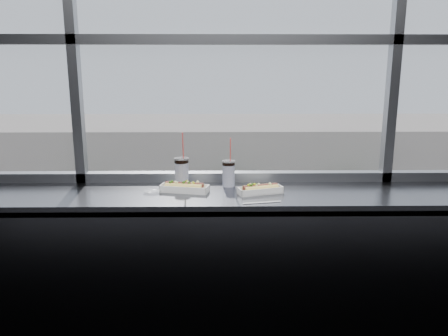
{
  "coord_description": "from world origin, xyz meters",
  "views": [
    {
      "loc": [
        -0.11,
        -1.3,
        1.83
      ],
      "look_at": [
        -0.07,
        1.23,
        1.25
      ],
      "focal_mm": 35.0,
      "sensor_mm": 36.0,
      "label": 1
    }
  ],
  "objects_px": {
    "car_near_b": "(37,318)",
    "car_near_d": "(400,316)",
    "wrapper": "(152,191)",
    "car_far_a": "(40,253)",
    "loose_straw": "(262,203)",
    "tree_center": "(232,196)",
    "pedestrian_d": "(322,223)",
    "hotdog_tray_left": "(184,187)",
    "car_near_c": "(192,320)",
    "pedestrian_b": "(225,228)",
    "tree_right": "(360,194)",
    "soda_cup_right": "(229,172)",
    "hotdog_tray_right": "(260,189)",
    "tree_left": "(82,201)",
    "soda_cup_left": "(182,171)",
    "car_far_c": "(407,250)",
    "pedestrian_a": "(141,232)"
  },
  "relations": [
    {
      "from": "pedestrian_d",
      "to": "pedestrian_b",
      "type": "distance_m",
      "value": 7.61
    },
    {
      "from": "tree_center",
      "to": "car_far_a",
      "type": "bearing_deg",
      "value": -162.52
    },
    {
      "from": "pedestrian_b",
      "to": "car_near_d",
      "type": "bearing_deg",
      "value": -55.99
    },
    {
      "from": "car_far_c",
      "to": "tree_left",
      "type": "height_order",
      "value": "tree_left"
    },
    {
      "from": "wrapper",
      "to": "car_near_d",
      "type": "xyz_separation_m",
      "value": [
        9.15,
        16.29,
        -10.93
      ]
    },
    {
      "from": "soda_cup_right",
      "to": "tree_left",
      "type": "distance_m",
      "value": 31.16
    },
    {
      "from": "hotdog_tray_right",
      "to": "soda_cup_right",
      "type": "height_order",
      "value": "soda_cup_right"
    },
    {
      "from": "car_near_b",
      "to": "car_near_d",
      "type": "relative_size",
      "value": 1.04
    },
    {
      "from": "soda_cup_left",
      "to": "tree_center",
      "type": "height_order",
      "value": "soda_cup_left"
    },
    {
      "from": "car_near_b",
      "to": "car_near_c",
      "type": "height_order",
      "value": "car_near_b"
    },
    {
      "from": "hotdog_tray_left",
      "to": "tree_center",
      "type": "xyz_separation_m",
      "value": [
        1.22,
        28.26,
        -8.42
      ]
    },
    {
      "from": "tree_center",
      "to": "soda_cup_right",
      "type": "bearing_deg",
      "value": -91.93
    },
    {
      "from": "tree_left",
      "to": "car_near_c",
      "type": "bearing_deg",
      "value": -54.03
    },
    {
      "from": "loose_straw",
      "to": "tree_center",
      "type": "height_order",
      "value": "loose_straw"
    },
    {
      "from": "wrapper",
      "to": "pedestrian_b",
      "type": "xyz_separation_m",
      "value": [
        0.92,
        28.49,
        -10.99
      ]
    },
    {
      "from": "wrapper",
      "to": "tree_right",
      "type": "relative_size",
      "value": 0.02
    },
    {
      "from": "pedestrian_a",
      "to": "car_near_c",
      "type": "bearing_deg",
      "value": 111.1
    },
    {
      "from": "soda_cup_right",
      "to": "pedestrian_d",
      "type": "height_order",
      "value": "soda_cup_right"
    },
    {
      "from": "hotdog_tray_left",
      "to": "car_near_c",
      "type": "distance_m",
      "value": 19.71
    },
    {
      "from": "soda_cup_left",
      "to": "pedestrian_a",
      "type": "relative_size",
      "value": 0.15
    },
    {
      "from": "car_near_b",
      "to": "car_near_d",
      "type": "bearing_deg",
      "value": -95.11
    },
    {
      "from": "loose_straw",
      "to": "wrapper",
      "type": "height_order",
      "value": "wrapper"
    },
    {
      "from": "car_near_b",
      "to": "car_far_c",
      "type": "xyz_separation_m",
      "value": [
        21.18,
        8.0,
        -0.12
      ]
    },
    {
      "from": "hotdog_tray_right",
      "to": "car_near_d",
      "type": "relative_size",
      "value": 0.04
    },
    {
      "from": "soda_cup_right",
      "to": "tree_center",
      "type": "xyz_separation_m",
      "value": [
        0.95,
        28.13,
        -8.48
      ]
    },
    {
      "from": "car_far_a",
      "to": "car_far_c",
      "type": "bearing_deg",
      "value": -94.9
    },
    {
      "from": "soda_cup_left",
      "to": "tree_right",
      "type": "height_order",
      "value": "soda_cup_left"
    },
    {
      "from": "pedestrian_d",
      "to": "tree_left",
      "type": "distance_m",
      "value": 18.26
    },
    {
      "from": "hotdog_tray_left",
      "to": "pedestrian_b",
      "type": "distance_m",
      "value": 30.53
    },
    {
      "from": "loose_straw",
      "to": "car_near_c",
      "type": "height_order",
      "value": "loose_straw"
    },
    {
      "from": "tree_left",
      "to": "hotdog_tray_right",
      "type": "bearing_deg",
      "value": -70.07
    },
    {
      "from": "hotdog_tray_left",
      "to": "soda_cup_right",
      "type": "relative_size",
      "value": 0.97
    },
    {
      "from": "wrapper",
      "to": "pedestrian_b",
      "type": "relative_size",
      "value": 0.05
    },
    {
      "from": "soda_cup_right",
      "to": "tree_left",
      "type": "height_order",
      "value": "soda_cup_right"
    },
    {
      "from": "car_near_b",
      "to": "tree_right",
      "type": "height_order",
      "value": "tree_right"
    },
    {
      "from": "hotdog_tray_right",
      "to": "pedestrian_b",
      "type": "xyz_separation_m",
      "value": [
        0.27,
        28.51,
        -11.0
      ]
    },
    {
      "from": "soda_cup_right",
      "to": "tree_right",
      "type": "relative_size",
      "value": 0.06
    },
    {
      "from": "hotdog_tray_right",
      "to": "tree_center",
      "type": "distance_m",
      "value": 29.54
    },
    {
      "from": "hotdog_tray_right",
      "to": "tree_right",
      "type": "bearing_deg",
      "value": 52.35
    },
    {
      "from": "car_near_b",
      "to": "tree_center",
      "type": "height_order",
      "value": "tree_center"
    },
    {
      "from": "hotdog_tray_left",
      "to": "car_far_a",
      "type": "relative_size",
      "value": 0.05
    },
    {
      "from": "loose_straw",
      "to": "car_near_d",
      "type": "height_order",
      "value": "loose_straw"
    },
    {
      "from": "hotdog_tray_right",
      "to": "car_near_b",
      "type": "xyz_separation_m",
      "value": [
        -8.94,
        16.3,
        -10.9
      ]
    },
    {
      "from": "car_near_d",
      "to": "pedestrian_d",
      "type": "xyz_separation_m",
      "value": [
        -0.68,
        13.13,
        -0.04
      ]
    },
    {
      "from": "loose_straw",
      "to": "pedestrian_d",
      "type": "relative_size",
      "value": 0.1
    },
    {
      "from": "car_near_b",
      "to": "car_far_a",
      "type": "relative_size",
      "value": 1.18
    },
    {
      "from": "loose_straw",
      "to": "tree_center",
      "type": "distance_m",
      "value": 29.72
    },
    {
      "from": "hotdog_tray_left",
      "to": "wrapper",
      "type": "relative_size",
      "value": 2.9
    },
    {
      "from": "wrapper",
      "to": "car_far_a",
      "type": "relative_size",
      "value": 0.02
    },
    {
      "from": "loose_straw",
      "to": "car_far_a",
      "type": "xyz_separation_m",
      "value": [
        -11.93,
        24.5,
        -11.06
      ]
    }
  ]
}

